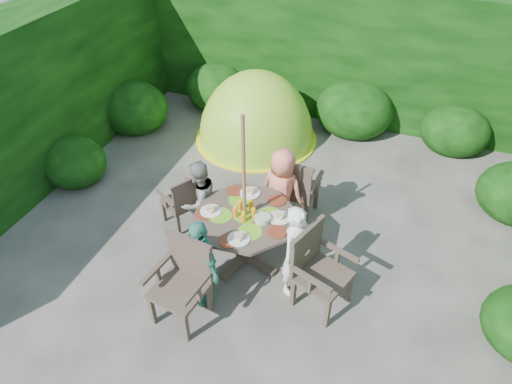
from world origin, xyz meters
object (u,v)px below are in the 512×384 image
(patio_table, at_px, (245,222))
(child_front, at_px, (201,262))
(garden_chair_left, at_px, (184,200))
(child_back, at_px, (282,191))
(garden_chair_front, at_px, (183,280))
(child_right, at_px, (297,252))
(child_left, at_px, (199,200))
(garden_chair_right, at_px, (317,268))
(dome_tent, at_px, (256,138))
(parasol_pole, at_px, (244,195))
(garden_chair_back, at_px, (295,188))

(patio_table, distance_m, child_front, 0.80)
(garden_chair_left, relative_size, child_back, 0.65)
(garden_chair_left, xyz_separation_m, garden_chair_front, (0.71, -1.35, 0.09))
(patio_table, xyz_separation_m, garden_chair_left, (-1.06, 0.32, -0.20))
(child_right, relative_size, child_left, 1.07)
(garden_chair_right, xyz_separation_m, garden_chair_front, (-1.38, -0.71, -0.00))
(garden_chair_front, distance_m, child_back, 1.89)
(dome_tent, bearing_deg, child_right, -80.12)
(child_right, bearing_deg, garden_chair_right, -81.59)
(parasol_pole, distance_m, garden_chair_right, 1.22)
(parasol_pole, bearing_deg, child_front, -107.70)
(child_back, bearing_deg, child_left, 40.50)
(parasol_pole, bearing_deg, garden_chair_right, -17.53)
(patio_table, distance_m, garden_chair_front, 1.10)
(parasol_pole, xyz_separation_m, child_left, (-0.76, 0.24, -0.49))
(garden_chair_front, xyz_separation_m, dome_tent, (-0.59, 3.92, -0.55))
(garden_chair_back, relative_size, dome_tent, 0.38)
(garden_chair_back, distance_m, child_front, 1.89)
(garden_chair_front, height_order, child_front, child_front)
(dome_tent, bearing_deg, garden_chair_left, -111.38)
(child_right, distance_m, child_left, 1.60)
(parasol_pole, xyz_separation_m, child_front, (-0.24, -0.76, -0.48))
(child_left, bearing_deg, child_right, 91.09)
(child_back, bearing_deg, garden_chair_right, 139.28)
(garden_chair_left, bearing_deg, garden_chair_front, 57.57)
(dome_tent, bearing_deg, child_front, -97.87)
(garden_chair_front, bearing_deg, child_right, 43.97)
(garden_chair_right, distance_m, garden_chair_front, 1.55)
(child_right, height_order, child_left, child_right)
(garden_chair_back, bearing_deg, garden_chair_left, 30.12)
(garden_chair_front, distance_m, child_front, 0.30)
(parasol_pole, height_order, garden_chair_right, parasol_pole)
(child_front, bearing_deg, child_left, 152.77)
(garden_chair_front, bearing_deg, child_left, 116.53)
(child_back, bearing_deg, patio_table, 85.83)
(garden_chair_left, xyz_separation_m, child_back, (1.30, 0.44, 0.20))
(parasol_pole, distance_m, dome_tent, 3.22)
(child_right, relative_size, child_back, 0.98)
(parasol_pole, distance_m, child_back, 0.91)
(child_back, xyz_separation_m, child_front, (-0.49, -1.52, -0.04))
(garden_chair_back, height_order, child_back, child_back)
(child_front, bearing_deg, garden_chair_right, 54.20)
(parasol_pole, relative_size, dome_tent, 0.82)
(child_right, height_order, dome_tent, child_right)
(garden_chair_back, bearing_deg, garden_chair_right, 120.03)
(garden_chair_left, height_order, dome_tent, dome_tent)
(dome_tent, bearing_deg, garden_chair_right, -77.05)
(parasol_pole, relative_size, garden_chair_front, 2.13)
(garden_chair_back, xyz_separation_m, garden_chair_front, (-0.70, -2.07, 0.00))
(garden_chair_back, xyz_separation_m, child_back, (-0.11, -0.27, 0.11))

